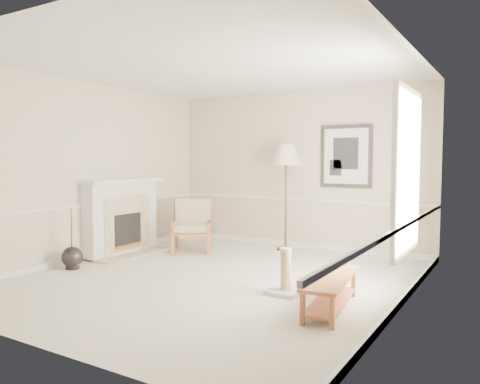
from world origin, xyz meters
name	(u,v)px	position (x,y,z in m)	size (l,w,h in m)	color
ground	(214,279)	(0.00, 0.00, 0.00)	(5.50, 5.50, 0.00)	silver
room	(225,143)	(0.14, 0.08, 1.87)	(5.04, 5.54, 2.92)	beige
fireplace	(122,217)	(-2.34, 0.60, 0.64)	(0.64, 1.64, 1.31)	white
floor_vase	(72,258)	(-2.15, -0.62, 0.17)	(0.32, 0.32, 0.93)	black
armchair	(192,223)	(-1.49, 1.49, 0.50)	(1.00, 1.01, 0.93)	brown
floor_lamp	(286,157)	(-0.06, 2.40, 1.68)	(0.75, 0.75, 1.93)	black
bench	(330,287)	(1.84, -0.44, 0.25)	(0.56, 1.34, 0.37)	brown
scratching_post	(286,279)	(1.16, -0.14, 0.18)	(0.42, 0.42, 0.57)	beige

